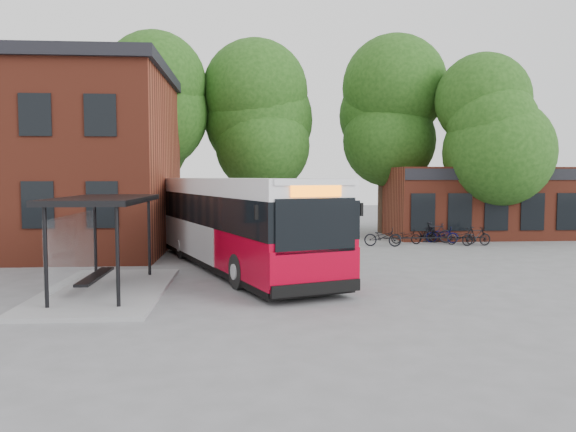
{
  "coord_description": "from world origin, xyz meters",
  "views": [
    {
      "loc": [
        -0.28,
        -17.94,
        3.47
      ],
      "look_at": [
        1.26,
        2.96,
        2.0
      ],
      "focal_mm": 35.0,
      "sensor_mm": 36.0,
      "label": 1
    }
  ],
  "objects": [
    {
      "name": "shop_row",
      "position": [
        15.0,
        14.0,
        2.0
      ],
      "size": [
        14.0,
        6.2,
        4.0
      ],
      "primitive_type": null,
      "color": "maroon",
      "rests_on": "ground"
    },
    {
      "name": "bicycle_5",
      "position": [
        9.61,
        10.82,
        0.54
      ],
      "size": [
        1.85,
        1.03,
        1.07
      ],
      "primitive_type": "imported",
      "rotation": [
        0.0,
        0.0,
        1.26
      ],
      "color": "black",
      "rests_on": "ground"
    },
    {
      "name": "bicycle_4",
      "position": [
        9.96,
        10.71,
        0.43
      ],
      "size": [
        1.74,
        1.09,
        0.86
      ],
      "primitive_type": "imported",
      "rotation": [
        0.0,
        0.0,
        1.23
      ],
      "color": "#050945",
      "rests_on": "ground"
    },
    {
      "name": "tree_2",
      "position": [
        8.0,
        16.0,
        5.5
      ],
      "size": [
        7.92,
        7.92,
        11.0
      ],
      "primitive_type": null,
      "color": "#1B4211",
      "rests_on": "ground"
    },
    {
      "name": "bicycle_7",
      "position": [
        11.22,
        9.3,
        0.48
      ],
      "size": [
        1.66,
        0.71,
        0.97
      ],
      "primitive_type": "imported",
      "rotation": [
        0.0,
        0.0,
        1.74
      ],
      "color": "black",
      "rests_on": "ground"
    },
    {
      "name": "bicycle_3",
      "position": [
        9.14,
        10.91,
        0.47
      ],
      "size": [
        1.63,
        0.89,
        0.94
      ],
      "primitive_type": "imported",
      "rotation": [
        0.0,
        0.0,
        1.27
      ],
      "color": "black",
      "rests_on": "ground"
    },
    {
      "name": "bike_rail",
      "position": [
        9.28,
        10.0,
        0.19
      ],
      "size": [
        5.2,
        0.1,
        0.38
      ],
      "primitive_type": null,
      "color": "black",
      "rests_on": "ground"
    },
    {
      "name": "bicycle_2",
      "position": [
        7.94,
        10.37,
        0.4
      ],
      "size": [
        1.6,
        0.91,
        0.8
      ],
      "primitive_type": "imported",
      "rotation": [
        0.0,
        0.0,
        1.31
      ],
      "color": "black",
      "rests_on": "ground"
    },
    {
      "name": "ground",
      "position": [
        0.0,
        0.0,
        0.0
      ],
      "size": [
        100.0,
        100.0,
        0.0
      ],
      "primitive_type": "plane",
      "color": "slate"
    },
    {
      "name": "bicycle_0",
      "position": [
        6.48,
        9.46,
        0.48
      ],
      "size": [
        1.94,
        1.14,
        0.96
      ],
      "primitive_type": "imported",
      "rotation": [
        0.0,
        0.0,
        1.27
      ],
      "color": "black",
      "rests_on": "ground"
    },
    {
      "name": "tree_1",
      "position": [
        1.0,
        17.0,
        5.2
      ],
      "size": [
        7.92,
        7.92,
        10.4
      ],
      "primitive_type": null,
      "color": "#1B4211",
      "rests_on": "ground"
    },
    {
      "name": "tree_0",
      "position": [
        -6.0,
        16.0,
        5.5
      ],
      "size": [
        7.92,
        7.92,
        11.0
      ],
      "primitive_type": null,
      "color": "#1B4211",
      "rests_on": "ground"
    },
    {
      "name": "bus_shelter",
      "position": [
        -4.5,
        -1.0,
        1.45
      ],
      "size": [
        3.6,
        7.0,
        2.9
      ],
      "primitive_type": null,
      "color": "black",
      "rests_on": "ground"
    },
    {
      "name": "city_bus",
      "position": [
        -0.71,
        3.29,
        1.71
      ],
      "size": [
        7.34,
        13.59,
        3.41
      ],
      "primitive_type": null,
      "rotation": [
        0.0,
        0.0,
        0.35
      ],
      "color": "#A40019",
      "rests_on": "ground"
    },
    {
      "name": "tree_3",
      "position": [
        13.0,
        12.0,
        4.64
      ],
      "size": [
        7.04,
        7.04,
        9.28
      ],
      "primitive_type": null,
      "color": "#1B4211",
      "rests_on": "ground"
    },
    {
      "name": "bicycle_6",
      "position": [
        10.68,
        9.88,
        0.41
      ],
      "size": [
        1.62,
        0.7,
        0.83
      ],
      "primitive_type": "imported",
      "rotation": [
        0.0,
        0.0,
        1.67
      ],
      "color": "black",
      "rests_on": "ground"
    }
  ]
}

